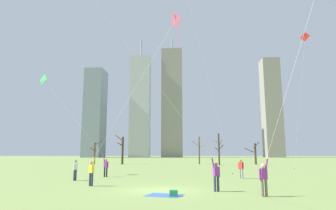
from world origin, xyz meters
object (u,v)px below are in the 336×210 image
object	(u,v)px
kite_flyer_foreground_left_pink	(103,151)
distant_kite_low_near_trees_red	(304,44)
kite_flyer_midfield_center_yellow	(282,115)
bystander_far_off_by_trees	(75,169)
bare_tree_rightmost	(122,149)
picnic_spot	(170,194)
bare_tree_far_right_edge	(95,152)
bare_tree_leftmost	(255,153)
kite_flyer_far_back_teal	(173,115)
kite_flyer_midfield_right_green	(92,148)
bare_tree_center	(219,149)
bystander_strolling_midfield	(241,168)
bare_tree_left_of_center	(199,149)

from	to	relation	value
kite_flyer_foreground_left_pink	distant_kite_low_near_trees_red	size ratio (longest dim) A/B	0.56
kite_flyer_midfield_center_yellow	distant_kite_low_near_trees_red	xyz separation A→B (m)	(11.87, 25.39, 13.41)
bystander_far_off_by_trees	bare_tree_rightmost	distance (m)	33.89
picnic_spot	kite_flyer_midfield_center_yellow	bearing A→B (deg)	2.21
distant_kite_low_near_trees_red	bare_tree_far_right_edge	xyz separation A→B (m)	(-35.36, 16.59, -15.18)
picnic_spot	bare_tree_far_right_edge	world-z (taller)	bare_tree_far_right_edge
distant_kite_low_near_trees_red	bare_tree_leftmost	world-z (taller)	distant_kite_low_near_trees_red
kite_flyer_far_back_teal	bare_tree_leftmost	size ratio (longest dim) A/B	3.31
kite_flyer_midfield_center_yellow	bare_tree_rightmost	size ratio (longest dim) A/B	3.97
bare_tree_far_right_edge	bare_tree_leftmost	distance (m)	31.40
kite_flyer_midfield_right_green	bare_tree_rightmost	size ratio (longest dim) A/B	1.82
kite_flyer_midfield_center_yellow	distant_kite_low_near_trees_red	bearing A→B (deg)	64.94
picnic_spot	bare_tree_leftmost	xyz separation A→B (m)	(13.82, 42.43, 2.08)
kite_flyer_midfield_center_yellow	bare_tree_far_right_edge	xyz separation A→B (m)	(-23.49, 41.98, -1.77)
bystander_far_off_by_trees	bare_tree_leftmost	world-z (taller)	bare_tree_leftmost
distant_kite_low_near_trees_red	bare_tree_leftmost	size ratio (longest dim) A/B	4.49
picnic_spot	bare_tree_far_right_edge	distance (m)	45.77
bystander_far_off_by_trees	distant_kite_low_near_trees_red	size ratio (longest dim) A/B	0.08
kite_flyer_midfield_right_green	bare_tree_center	bearing A→B (deg)	61.05
bystander_strolling_midfield	bare_tree_left_of_center	distance (m)	32.60
kite_flyer_foreground_left_pink	bare_tree_center	world-z (taller)	kite_flyer_foreground_left_pink
kite_flyer_far_back_teal	bystander_far_off_by_trees	bearing A→B (deg)	135.51
distant_kite_low_near_trees_red	bare_tree_center	size ratio (longest dim) A/B	3.42
bystander_strolling_midfield	bystander_far_off_by_trees	size ratio (longest dim) A/B	1.00
bystander_far_off_by_trees	bare_tree_rightmost	bearing A→B (deg)	96.60
kite_flyer_midfield_right_green	bare_tree_far_right_edge	distance (m)	31.87
distant_kite_low_near_trees_red	bare_tree_rightmost	distance (m)	36.65
kite_flyer_midfield_center_yellow	bare_tree_left_of_center	bearing A→B (deg)	93.75
bystander_strolling_midfield	bystander_far_off_by_trees	xyz separation A→B (m)	(-13.48, -2.58, 0.00)
kite_flyer_midfield_center_yellow	bare_tree_rightmost	bearing A→B (deg)	113.40
bare_tree_far_right_edge	kite_flyer_far_back_teal	bearing A→B (deg)	-67.30
kite_flyer_foreground_left_pink	bare_tree_center	bearing A→B (deg)	72.03
kite_flyer_far_back_teal	bare_tree_center	distance (m)	38.86
distant_kite_low_near_trees_red	bystander_far_off_by_trees	bearing A→B (deg)	-145.41
kite_flyer_midfield_right_green	bystander_far_off_by_trees	world-z (taller)	kite_flyer_midfield_right_green
kite_flyer_foreground_left_pink	bare_tree_left_of_center	world-z (taller)	kite_flyer_foreground_left_pink
picnic_spot	bare_tree_rightmost	size ratio (longest dim) A/B	0.37
kite_flyer_foreground_left_pink	kite_flyer_midfield_right_green	xyz separation A→B (m)	(-3.40, 8.05, 0.37)
kite_flyer_foreground_left_pink	bystander_far_off_by_trees	bearing A→B (deg)	129.77
kite_flyer_far_back_teal	bystander_far_off_by_trees	xyz separation A→B (m)	(-8.21, 8.07, -3.21)
kite_flyer_foreground_left_pink	kite_flyer_midfield_right_green	world-z (taller)	kite_flyer_foreground_left_pink
bare_tree_center	bystander_far_off_by_trees	bearing A→B (deg)	-115.64
kite_flyer_far_back_teal	bare_tree_rightmost	size ratio (longest dim) A/B	2.48
bystander_far_off_by_trees	bare_tree_far_right_edge	bearing A→B (deg)	105.52
bystander_far_off_by_trees	distant_kite_low_near_trees_red	bearing A→B (deg)	34.59
distant_kite_low_near_trees_red	bare_tree_left_of_center	distance (m)	26.88
bystander_far_off_by_trees	kite_flyer_midfield_center_yellow	bearing A→B (deg)	-28.56
bare_tree_center	bare_tree_rightmost	distance (m)	18.71
picnic_spot	bare_tree_left_of_center	world-z (taller)	bare_tree_left_of_center
kite_flyer_far_back_teal	bare_tree_far_right_edge	xyz separation A→B (m)	(-17.76, 42.45, -1.77)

